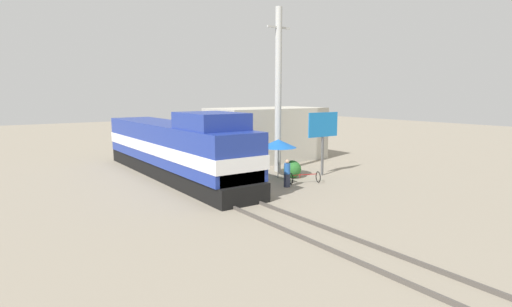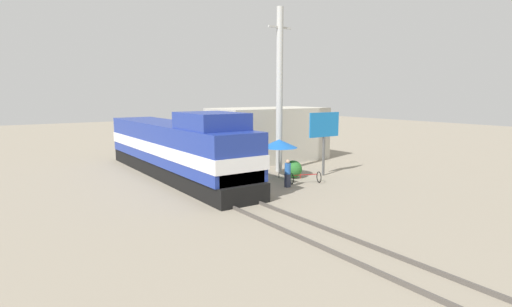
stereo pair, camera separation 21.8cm
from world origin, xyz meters
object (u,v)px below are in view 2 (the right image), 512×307
at_px(vendor_umbrella, 279,144).
at_px(locomotive, 177,149).
at_px(utility_pole, 279,90).
at_px(person_bystander, 288,172).
at_px(billboard_sign, 324,128).
at_px(bicycle, 305,178).

bearing_deg(vendor_umbrella, locomotive, 144.96).
bearing_deg(utility_pole, vendor_umbrella, -127.40).
bearing_deg(locomotive, vendor_umbrella, -35.04).
relative_size(locomotive, vendor_umbrella, 7.02).
height_order(vendor_umbrella, person_bystander, vendor_umbrella).
distance_m(utility_pole, billboard_sign, 3.91).
bearing_deg(bicycle, vendor_umbrella, -153.11).
height_order(billboard_sign, person_bystander, billboard_sign).
relative_size(utility_pole, vendor_umbrella, 4.45).
xyz_separation_m(locomotive, person_bystander, (4.01, -5.96, -0.97)).
height_order(locomotive, billboard_sign, locomotive).
xyz_separation_m(billboard_sign, person_bystander, (-3.93, -1.25, -2.20)).
bearing_deg(locomotive, person_bystander, -56.03).
distance_m(utility_pole, person_bystander, 6.55).
relative_size(vendor_umbrella, billboard_sign, 0.60).
distance_m(locomotive, person_bystander, 7.25).
bearing_deg(utility_pole, person_bystander, -121.70).
bearing_deg(locomotive, bicycle, -46.89).
distance_m(locomotive, vendor_umbrella, 6.35).
relative_size(utility_pole, person_bystander, 6.83).
height_order(utility_pole, vendor_umbrella, utility_pole).
bearing_deg(bicycle, billboard_sign, 134.31).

